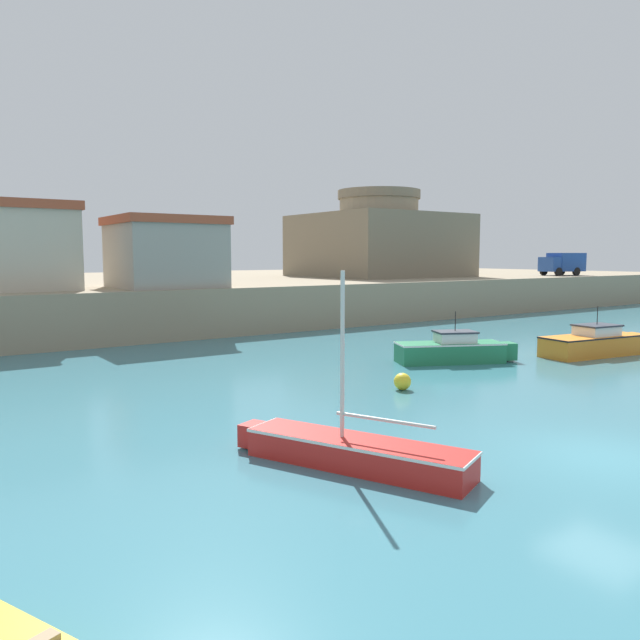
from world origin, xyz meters
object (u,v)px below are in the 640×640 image
at_px(sailboat_red_2, 353,451).
at_px(harbor_shed_far_end, 16,246).
at_px(motorboat_green_3, 453,350).
at_px(mooring_buoy, 402,382).
at_px(fortress, 378,242).
at_px(harbor_shed_near_wharf, 166,252).
at_px(truck_on_quay, 562,263).
at_px(motorboat_orange_1, 595,343).

distance_m(sailboat_red_2, harbor_shed_far_end, 28.94).
height_order(motorboat_green_3, harbor_shed_far_end, harbor_shed_far_end).
distance_m(mooring_buoy, fortress, 37.21).
bearing_deg(harbor_shed_near_wharf, truck_on_quay, -0.25).
bearing_deg(fortress, harbor_shed_far_end, -169.49).
distance_m(sailboat_red_2, fortress, 45.60).
distance_m(motorboat_green_3, truck_on_quay, 37.66).
height_order(sailboat_red_2, harbor_shed_far_end, harbor_shed_far_end).
distance_m(motorboat_orange_1, sailboat_red_2, 20.74).
height_order(harbor_shed_far_end, truck_on_quay, harbor_shed_far_end).
relative_size(motorboat_green_3, harbor_shed_near_wharf, 0.89).
height_order(motorboat_green_3, mooring_buoy, motorboat_green_3).
relative_size(mooring_buoy, fortress, 0.05).
height_order(mooring_buoy, truck_on_quay, truck_on_quay).
height_order(motorboat_green_3, truck_on_quay, truck_on_quay).
distance_m(mooring_buoy, harbor_shed_far_end, 25.11).
xyz_separation_m(motorboat_green_3, truck_on_quay, (33.32, 17.17, 3.58)).
distance_m(motorboat_orange_1, mooring_buoy, 13.24).
height_order(sailboat_red_2, fortress, fortress).
xyz_separation_m(mooring_buoy, harbor_shed_near_wharf, (-1.12, 20.46, 4.80)).
bearing_deg(truck_on_quay, motorboat_green_3, -152.74).
relative_size(motorboat_green_3, harbor_shed_far_end, 0.76).
distance_m(motorboat_orange_1, harbor_shed_near_wharf, 24.93).
distance_m(sailboat_red_2, truck_on_quay, 52.76).
distance_m(motorboat_orange_1, truck_on_quay, 32.85).
xyz_separation_m(harbor_shed_near_wharf, truck_on_quay, (40.39, -0.18, -0.96)).
height_order(harbor_shed_near_wharf, harbor_shed_far_end, harbor_shed_far_end).
xyz_separation_m(motorboat_orange_1, motorboat_green_3, (-7.28, 2.54, -0.03)).
bearing_deg(harbor_shed_far_end, motorboat_green_3, -52.60).
xyz_separation_m(motorboat_orange_1, fortress, (9.65, 28.18, 5.56)).
relative_size(mooring_buoy, truck_on_quay, 0.14).
height_order(harbor_shed_near_wharf, truck_on_quay, harbor_shed_near_wharf).
bearing_deg(sailboat_red_2, truck_on_quay, 29.41).
bearing_deg(sailboat_red_2, mooring_buoy, 40.21).
height_order(mooring_buoy, harbor_shed_far_end, harbor_shed_far_end).
relative_size(motorboat_orange_1, mooring_buoy, 10.23).
bearing_deg(motorboat_orange_1, motorboat_green_3, 160.79).
bearing_deg(mooring_buoy, motorboat_green_3, 27.66).
bearing_deg(harbor_shed_far_end, mooring_buoy, -68.22).
relative_size(motorboat_green_3, mooring_buoy, 8.85).
relative_size(harbor_shed_far_end, truck_on_quay, 1.60).
bearing_deg(motorboat_green_3, motorboat_orange_1, -19.21).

